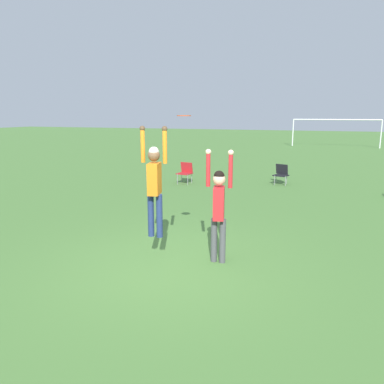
% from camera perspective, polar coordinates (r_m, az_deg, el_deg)
% --- Properties ---
extents(ground_plane, '(120.00, 120.00, 0.00)m').
position_cam_1_polar(ground_plane, '(7.22, -3.20, -10.98)').
color(ground_plane, '#4C7A38').
extents(person_jumping, '(0.55, 0.44, 2.12)m').
position_cam_1_polar(person_jumping, '(7.07, -5.75, 1.92)').
color(person_jumping, navy).
rests_on(person_jumping, ground_plane).
extents(person_defending, '(0.53, 0.41, 2.16)m').
position_cam_1_polar(person_defending, '(7.00, 4.10, -1.79)').
color(person_defending, '#4C4C51').
rests_on(person_defending, ground_plane).
extents(frisbee, '(0.26, 0.26, 0.02)m').
position_cam_1_polar(frisbee, '(6.85, -1.24, 11.55)').
color(frisbee, '#E04C23').
extents(camping_chair_0, '(0.64, 0.69, 0.79)m').
position_cam_1_polar(camping_chair_0, '(15.51, 13.45, 2.84)').
color(camping_chair_0, gray).
rests_on(camping_chair_0, ground_plane).
extents(camping_chair_1, '(0.60, 0.64, 0.85)m').
position_cam_1_polar(camping_chair_1, '(15.27, -1.00, 3.19)').
color(camping_chair_1, gray).
rests_on(camping_chair_1, ground_plane).
extents(soccer_goal, '(7.10, 0.10, 2.35)m').
position_cam_1_polar(soccer_goal, '(34.32, 21.09, 9.49)').
color(soccer_goal, white).
rests_on(soccer_goal, ground_plane).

